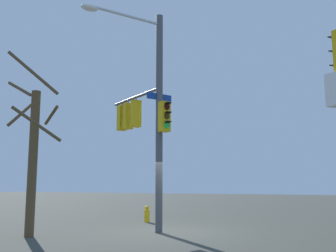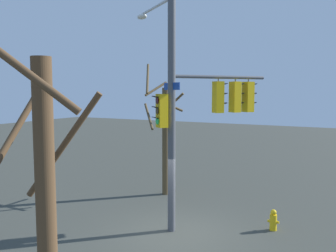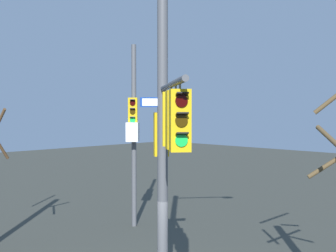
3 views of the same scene
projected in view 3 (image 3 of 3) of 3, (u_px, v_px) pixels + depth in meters
main_signal_pole_assembly at (172, 120)px, 10.18m from camera, size 4.93×3.53×8.12m
secondary_pole_assembly at (133, 130)px, 18.04m from camera, size 0.77×0.76×7.35m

